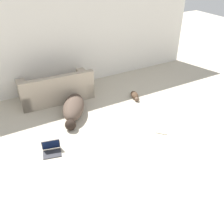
# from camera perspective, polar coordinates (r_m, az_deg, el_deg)

# --- Properties ---
(ground_plane) EXTENTS (20.00, 20.00, 0.00)m
(ground_plane) POSITION_cam_1_polar(r_m,az_deg,el_deg) (4.38, 17.06, -15.54)
(ground_plane) COLOR #BCB29E
(wall_back) EXTENTS (6.83, 0.06, 2.62)m
(wall_back) POSITION_cam_1_polar(r_m,az_deg,el_deg) (6.80, -7.15, 16.96)
(wall_back) COLOR silver
(wall_back) RESTS_ON ground_plane
(couch) EXTENTS (1.81, 0.93, 0.74)m
(couch) POSITION_cam_1_polar(r_m,az_deg,el_deg) (6.39, -12.62, 4.96)
(couch) COLOR tan
(couch) RESTS_ON ground_plane
(dog) EXTENTS (0.90, 1.37, 0.38)m
(dog) POSITION_cam_1_polar(r_m,az_deg,el_deg) (5.69, -8.80, 0.90)
(dog) COLOR #4C3D33
(dog) RESTS_ON ground_plane
(cat) EXTENTS (0.26, 0.51, 0.14)m
(cat) POSITION_cam_1_polar(r_m,az_deg,el_deg) (6.38, 5.22, 3.77)
(cat) COLOR #473323
(cat) RESTS_ON ground_plane
(laptop_open) EXTENTS (0.39, 0.35, 0.24)m
(laptop_open) POSITION_cam_1_polar(r_m,az_deg,el_deg) (4.83, -13.68, -8.09)
(laptop_open) COLOR #2D2D33
(laptop_open) RESTS_ON ground_plane
(book_cream) EXTENTS (0.23, 0.24, 0.02)m
(book_cream) POSITION_cam_1_polar(r_m,az_deg,el_deg) (5.28, 11.22, -4.53)
(book_cream) COLOR beige
(book_cream) RESTS_ON ground_plane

